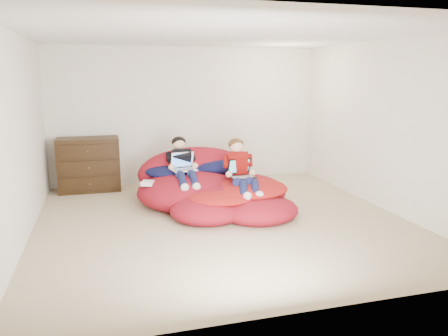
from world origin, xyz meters
TOP-DOWN VIEW (x-y plane):
  - room_shell at (0.00, 0.00)m, footprint 5.10×5.10m
  - dresser at (-1.80, 2.22)m, footprint 1.04×0.58m
  - beanbag_pile at (0.05, 0.80)m, footprint 2.32×2.40m
  - cream_pillow at (-0.41, 1.70)m, footprint 0.41×0.26m
  - older_boy at (-0.37, 0.99)m, footprint 0.32×1.10m
  - younger_boy at (0.41, 0.47)m, footprint 0.40×0.99m
  - laptop_white at (-0.37, 0.91)m, footprint 0.40×0.38m
  - laptop_black at (0.41, 0.45)m, footprint 0.40×0.39m
  - power_adapter at (-0.94, 0.78)m, footprint 0.22×0.22m

SIDE VIEW (x-z plane):
  - room_shell at x=0.00m, z-range -1.17..1.60m
  - beanbag_pile at x=0.05m, z-range -0.18..0.72m
  - power_adapter at x=-0.94m, z-range 0.39..0.45m
  - dresser at x=-1.80m, z-range 0.00..0.93m
  - laptop_black at x=0.41m, z-range 0.44..0.70m
  - cream_pillow at x=-0.41m, z-range 0.49..0.75m
  - laptop_white at x=-0.37m, z-range 0.50..0.76m
  - younger_boy at x=0.41m, z-range 0.27..1.02m
  - older_boy at x=-0.37m, z-range 0.33..1.00m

